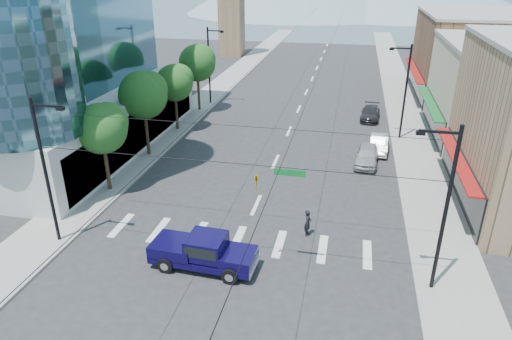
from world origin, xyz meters
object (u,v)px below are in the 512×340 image
object	(u,v)px
pedestrian	(308,223)
parked_car_far	(370,113)
pickup_truck	(203,251)
parked_car_near	(367,155)
parked_car_mid	(379,144)

from	to	relation	value
pedestrian	parked_car_far	xyz separation A→B (m)	(4.16, 24.88, -0.17)
pickup_truck	parked_car_far	size ratio (longest dim) A/B	1.27
parked_car_far	pedestrian	bearing A→B (deg)	-94.95
pickup_truck	parked_car_near	size ratio (longest dim) A/B	1.30
parked_car_near	parked_car_far	xyz separation A→B (m)	(0.49, 12.74, -0.10)
parked_car_near	parked_car_mid	xyz separation A→B (m)	(1.10, 3.18, -0.07)
pedestrian	parked_car_near	size ratio (longest dim) A/B	0.37
pickup_truck	parked_car_mid	xyz separation A→B (m)	(10.08, 19.85, -0.32)
parked_car_far	parked_car_mid	bearing A→B (deg)	-81.83
pickup_truck	pedestrian	distance (m)	6.98
pedestrian	parked_car_mid	size ratio (longest dim) A/B	0.39
parked_car_near	parked_car_far	world-z (taller)	parked_car_near
pickup_truck	pedestrian	xyz separation A→B (m)	(5.31, 4.53, -0.18)
pickup_truck	pedestrian	size ratio (longest dim) A/B	3.50
pickup_truck	parked_car_near	xyz separation A→B (m)	(8.98, 16.67, -0.26)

